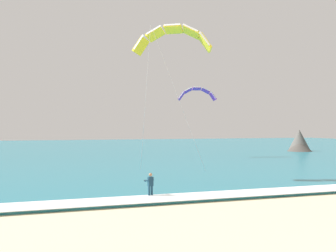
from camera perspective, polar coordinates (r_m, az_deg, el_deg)
sea at (r=82.97m, az=-9.66°, el=-3.39°), size 200.00×120.00×0.20m
surf_foam at (r=26.32m, az=9.75°, el=-9.94°), size 200.00×2.51×0.04m
surfboard at (r=25.34m, az=-2.63°, el=-10.77°), size 0.80×1.47×0.09m
kitesurfer at (r=25.21m, az=-2.65°, el=-8.72°), size 0.61×0.61×1.69m
kite_primary at (r=32.45m, az=0.71°, el=13.18°), size 6.32×7.50×11.99m
kite_distant at (r=58.00m, az=4.33°, el=5.02°), size 5.76×2.53×2.12m
headland_right at (r=76.53m, az=19.02°, el=-2.41°), size 5.11×5.30×4.33m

